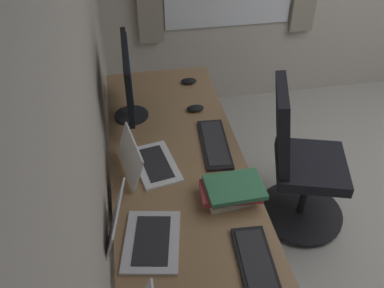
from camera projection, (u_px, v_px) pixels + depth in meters
wall_back at (74, 106)px, 1.54m from camera, size 4.46×0.10×2.60m
desk at (182, 189)px, 2.10m from camera, size 2.23×0.69×0.73m
drawer_pedestal at (178, 229)px, 2.30m from camera, size 0.40×0.51×0.69m
monitor_primary at (128, 79)px, 2.32m from camera, size 0.56×0.20×0.44m
laptop_leftmost at (137, 234)px, 1.73m from camera, size 0.38×0.36×0.22m
laptop_left at (146, 161)px, 2.10m from camera, size 0.37×0.31×0.19m
keyboard_main at (215, 144)px, 2.26m from camera, size 0.43×0.17×0.02m
keyboard_spare at (258, 270)px, 1.64m from camera, size 0.43×0.17×0.02m
mouse_main at (195, 108)px, 2.51m from camera, size 0.06×0.10×0.03m
mouse_spare at (189, 81)px, 2.77m from camera, size 0.06×0.10×0.03m
book_stack_near at (231, 191)px, 1.93m from camera, size 0.20×0.29×0.09m
office_chair at (299, 165)px, 2.55m from camera, size 0.56×0.60×0.97m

